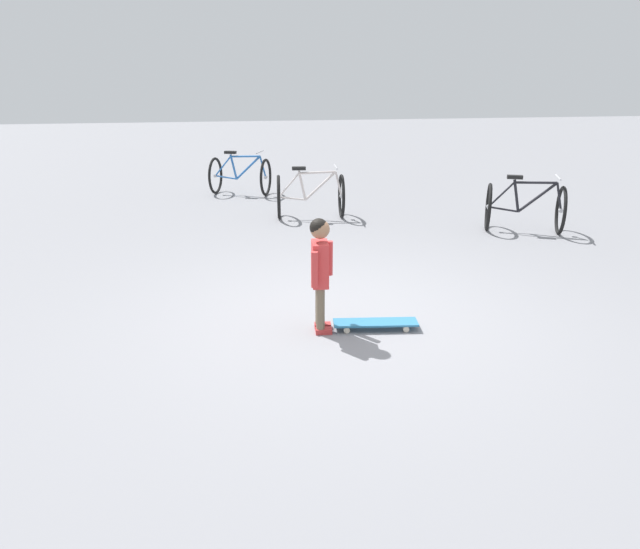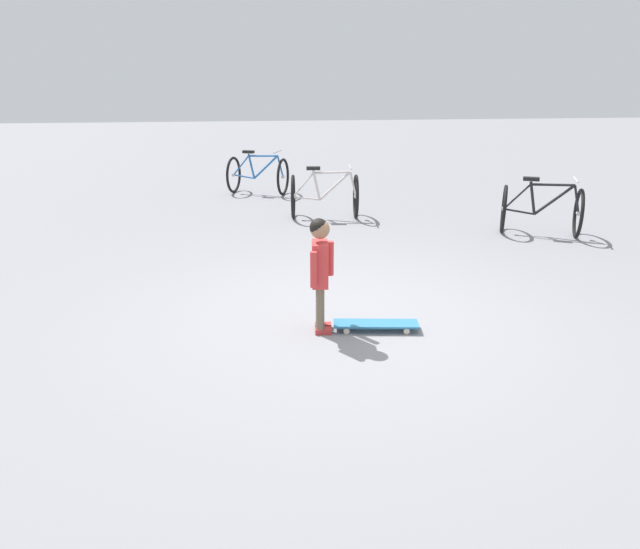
% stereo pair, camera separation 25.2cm
% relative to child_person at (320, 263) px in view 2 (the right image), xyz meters
% --- Properties ---
extents(ground_plane, '(50.00, 50.00, 0.00)m').
position_rel_child_person_xyz_m(ground_plane, '(0.28, -0.31, -0.66)').
color(ground_plane, gray).
extents(child_person, '(0.35, 0.25, 1.06)m').
position_rel_child_person_xyz_m(child_person, '(0.00, 0.00, 0.00)').
color(child_person, brown).
rests_on(child_person, ground).
extents(skateboard, '(0.29, 0.79, 0.07)m').
position_rel_child_person_xyz_m(skateboard, '(-0.04, -0.51, -0.60)').
color(skateboard, teal).
rests_on(skateboard, ground).
extents(bicycle_near, '(0.82, 1.14, 0.85)m').
position_rel_child_person_xyz_m(bicycle_near, '(4.31, -0.59, -0.28)').
color(bicycle_near, black).
rests_on(bicycle_near, ground).
extents(bicycle_mid, '(1.04, 1.25, 0.85)m').
position_rel_child_person_xyz_m(bicycle_mid, '(6.45, 0.45, -0.28)').
color(bicycle_mid, black).
rests_on(bicycle_mid, ground).
extents(bicycle_far, '(1.08, 1.26, 0.85)m').
position_rel_child_person_xyz_m(bicycle_far, '(2.91, -3.57, -0.28)').
color(bicycle_far, black).
rests_on(bicycle_far, ground).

